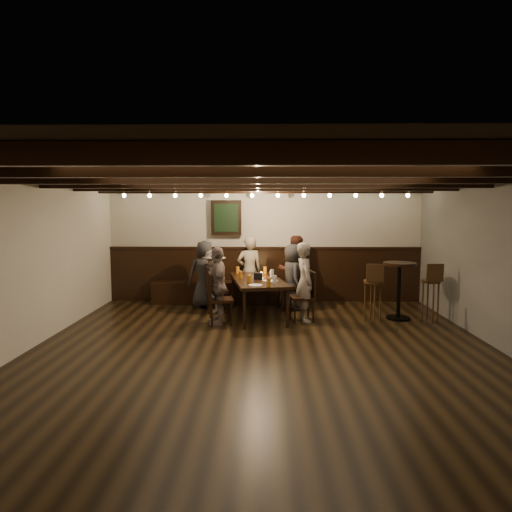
{
  "coord_description": "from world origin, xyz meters",
  "views": [
    {
      "loc": [
        0.01,
        -6.02,
        1.95
      ],
      "look_at": [
        -0.14,
        1.3,
        1.18
      ],
      "focal_mm": 32.0,
      "sensor_mm": 36.0,
      "label": 1
    }
  ],
  "objects_px": {
    "dining_table": "(258,282)",
    "chair_right_far": "(303,306)",
    "person_bench_left": "(205,274)",
    "person_right_far": "(305,282)",
    "chair_right_near": "(291,294)",
    "person_left_far": "(218,286)",
    "chair_left_far": "(220,308)",
    "bar_stool_left": "(373,300)",
    "bar_stool_right": "(431,300)",
    "person_bench_centre": "(249,271)",
    "chair_left_near": "(216,298)",
    "person_left_near": "(214,281)",
    "high_top_table": "(399,282)",
    "person_bench_right": "(295,270)",
    "person_right_near": "(292,277)"
  },
  "relations": [
    {
      "from": "person_bench_left",
      "to": "person_right_far",
      "type": "height_order",
      "value": "person_right_far"
    },
    {
      "from": "person_bench_centre",
      "to": "bar_stool_right",
      "type": "distance_m",
      "value": 3.45
    },
    {
      "from": "person_bench_right",
      "to": "person_right_near",
      "type": "relative_size",
      "value": 1.1
    },
    {
      "from": "person_right_near",
      "to": "person_left_far",
      "type": "bearing_deg",
      "value": 120.96
    },
    {
      "from": "bar_stool_left",
      "to": "chair_right_far",
      "type": "bearing_deg",
      "value": -179.37
    },
    {
      "from": "person_left_far",
      "to": "person_right_near",
      "type": "relative_size",
      "value": 1.03
    },
    {
      "from": "bar_stool_left",
      "to": "person_left_near",
      "type": "bearing_deg",
      "value": 169.29
    },
    {
      "from": "person_bench_left",
      "to": "person_right_far",
      "type": "bearing_deg",
      "value": 140.71
    },
    {
      "from": "person_left_far",
      "to": "bar_stool_left",
      "type": "bearing_deg",
      "value": 84.47
    },
    {
      "from": "chair_right_far",
      "to": "person_bench_right",
      "type": "xyz_separation_m",
      "value": [
        -0.06,
        1.36,
        0.44
      ]
    },
    {
      "from": "chair_left_near",
      "to": "bar_stool_right",
      "type": "bearing_deg",
      "value": 70.38
    },
    {
      "from": "person_bench_centre",
      "to": "chair_right_near",
      "type": "bearing_deg",
      "value": 140.2
    },
    {
      "from": "person_right_near",
      "to": "chair_right_near",
      "type": "bearing_deg",
      "value": 90.0
    },
    {
      "from": "high_top_table",
      "to": "bar_stool_right",
      "type": "xyz_separation_m",
      "value": [
        0.5,
        -0.16,
        -0.28
      ]
    },
    {
      "from": "chair_right_far",
      "to": "bar_stool_right",
      "type": "relative_size",
      "value": 0.85
    },
    {
      "from": "chair_right_near",
      "to": "person_left_far",
      "type": "distance_m",
      "value": 1.76
    },
    {
      "from": "high_top_table",
      "to": "chair_left_far",
      "type": "bearing_deg",
      "value": -172.41
    },
    {
      "from": "person_bench_right",
      "to": "person_right_far",
      "type": "bearing_deg",
      "value": 83.66
    },
    {
      "from": "chair_right_far",
      "to": "person_left_near",
      "type": "bearing_deg",
      "value": 58.49
    },
    {
      "from": "person_bench_left",
      "to": "person_left_near",
      "type": "distance_m",
      "value": 0.48
    },
    {
      "from": "high_top_table",
      "to": "bar_stool_right",
      "type": "bearing_deg",
      "value": -17.29
    },
    {
      "from": "chair_right_far",
      "to": "person_bench_left",
      "type": "xyz_separation_m",
      "value": [
        -1.83,
        1.04,
        0.4
      ]
    },
    {
      "from": "dining_table",
      "to": "bar_stool_right",
      "type": "xyz_separation_m",
      "value": [
        2.98,
        -0.31,
        -0.25
      ]
    },
    {
      "from": "person_left_near",
      "to": "person_left_far",
      "type": "distance_m",
      "value": 0.9
    },
    {
      "from": "person_left_near",
      "to": "high_top_table",
      "type": "bearing_deg",
      "value": 71.79
    },
    {
      "from": "bar_stool_left",
      "to": "person_bench_centre",
      "type": "bearing_deg",
      "value": 150.0
    },
    {
      "from": "high_top_table",
      "to": "person_right_far",
      "type": "bearing_deg",
      "value": -174.68
    },
    {
      "from": "chair_left_near",
      "to": "person_right_far",
      "type": "distance_m",
      "value": 1.77
    },
    {
      "from": "chair_right_near",
      "to": "chair_right_far",
      "type": "distance_m",
      "value": 0.9
    },
    {
      "from": "chair_left_near",
      "to": "person_bench_right",
      "type": "xyz_separation_m",
      "value": [
        1.51,
        0.73,
        0.44
      ]
    },
    {
      "from": "person_bench_left",
      "to": "bar_stool_right",
      "type": "bearing_deg",
      "value": 155.37
    },
    {
      "from": "high_top_table",
      "to": "person_bench_centre",
      "type": "bearing_deg",
      "value": 155.94
    },
    {
      "from": "dining_table",
      "to": "chair_left_far",
      "type": "distance_m",
      "value": 0.92
    },
    {
      "from": "chair_right_far",
      "to": "person_left_near",
      "type": "relative_size",
      "value": 0.73
    },
    {
      "from": "dining_table",
      "to": "person_right_far",
      "type": "xyz_separation_m",
      "value": [
        0.82,
        -0.31,
        0.06
      ]
    },
    {
      "from": "chair_right_near",
      "to": "person_right_far",
      "type": "distance_m",
      "value": 0.98
    },
    {
      "from": "person_bench_right",
      "to": "person_right_far",
      "type": "xyz_separation_m",
      "value": [
        0.09,
        -1.36,
        -0.02
      ]
    },
    {
      "from": "bar_stool_left",
      "to": "bar_stool_right",
      "type": "bearing_deg",
      "value": 5.67
    },
    {
      "from": "person_bench_left",
      "to": "bar_stool_right",
      "type": "xyz_separation_m",
      "value": [
        4.02,
        -1.04,
        -0.28
      ]
    },
    {
      "from": "chair_left_far",
      "to": "person_left_far",
      "type": "bearing_deg",
      "value": -90.0
    },
    {
      "from": "chair_left_near",
      "to": "dining_table",
      "type": "bearing_deg",
      "value": 57.93
    },
    {
      "from": "dining_table",
      "to": "person_left_far",
      "type": "relative_size",
      "value": 1.47
    },
    {
      "from": "chair_left_far",
      "to": "person_bench_left",
      "type": "distance_m",
      "value": 1.42
    },
    {
      "from": "dining_table",
      "to": "chair_right_far",
      "type": "height_order",
      "value": "chair_right_far"
    },
    {
      "from": "chair_right_near",
      "to": "person_right_near",
      "type": "relative_size",
      "value": 0.76
    },
    {
      "from": "person_right_near",
      "to": "bar_stool_left",
      "type": "relative_size",
      "value": 1.24
    },
    {
      "from": "chair_right_far",
      "to": "person_bench_right",
      "type": "height_order",
      "value": "person_bench_right"
    },
    {
      "from": "person_left_near",
      "to": "chair_left_near",
      "type": "bearing_deg",
      "value": 90.0
    },
    {
      "from": "person_left_far",
      "to": "dining_table",
      "type": "bearing_deg",
      "value": 120.96
    },
    {
      "from": "high_top_table",
      "to": "bar_stool_left",
      "type": "distance_m",
      "value": 0.61
    }
  ]
}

